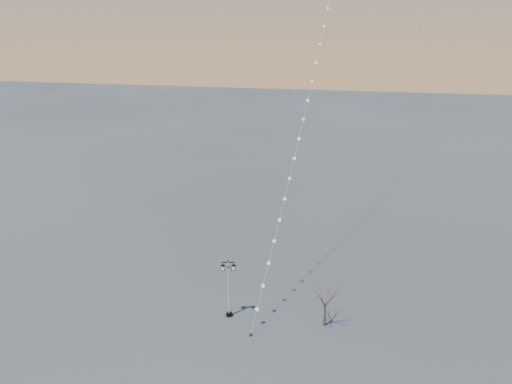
% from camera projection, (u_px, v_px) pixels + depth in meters
% --- Properties ---
extents(ground, '(300.00, 300.00, 0.00)m').
position_uv_depth(ground, '(228.00, 318.00, 36.22)').
color(ground, '#3F4140').
rests_on(ground, ground).
extents(street_lamp, '(1.20, 0.62, 4.82)m').
position_uv_depth(street_lamp, '(229.00, 286.00, 35.63)').
color(street_lamp, black).
rests_on(street_lamp, ground).
extents(bare_tree, '(2.17, 2.17, 3.60)m').
position_uv_depth(bare_tree, '(326.00, 297.00, 34.47)').
color(bare_tree, '#4A392E').
rests_on(bare_tree, ground).
extents(kite_train, '(4.63, 34.48, 40.62)m').
position_uv_depth(kite_train, '(317.00, 40.00, 42.63)').
color(kite_train, '#2F1E1B').
rests_on(kite_train, ground).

